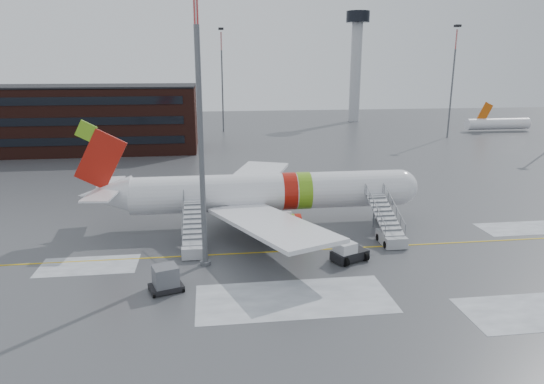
{
  "coord_description": "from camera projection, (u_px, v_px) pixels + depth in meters",
  "views": [
    {
      "loc": [
        -11.7,
        -41.12,
        16.4
      ],
      "look_at": [
        -5.65,
        4.79,
        4.0
      ],
      "focal_mm": 32.0,
      "sensor_mm": 36.0,
      "label": 1
    }
  ],
  "objects": [
    {
      "name": "control_tower",
      "position": [
        356.0,
        54.0,
        135.02
      ],
      "size": [
        6.4,
        6.4,
        30.0
      ],
      "color": "#B2B5BA",
      "rests_on": "ground"
    },
    {
      "name": "light_mast_near",
      "position": [
        200.0,
        114.0,
        37.42
      ],
      "size": [
        1.2,
        1.2,
        24.15
      ],
      "color": "#595B60",
      "rests_on": "ground"
    },
    {
      "name": "airliner",
      "position": [
        260.0,
        193.0,
        49.88
      ],
      "size": [
        35.03,
        32.97,
        11.18
      ],
      "color": "white",
      "rests_on": "ground"
    },
    {
      "name": "uld_container",
      "position": [
        166.0,
        279.0,
        35.76
      ],
      "size": [
        2.8,
        2.39,
        1.95
      ],
      "color": "black",
      "rests_on": "ground"
    },
    {
      "name": "light_mast_far_ne",
      "position": [
        453.0,
        75.0,
        106.21
      ],
      "size": [
        1.2,
        1.2,
        24.25
      ],
      "color": "#595B60",
      "rests_on": "ground"
    },
    {
      "name": "terminal_building",
      "position": [
        28.0,
        119.0,
        90.47
      ],
      "size": [
        62.0,
        16.11,
        12.3
      ],
      "color": "#3F1E16",
      "rests_on": "ground"
    },
    {
      "name": "airstair_fwd",
      "position": [
        389.0,
        231.0,
        45.68
      ],
      "size": [
        2.05,
        7.7,
        3.48
      ],
      "color": "#A8ABAF",
      "rests_on": "ground"
    },
    {
      "name": "ground",
      "position": [
        339.0,
        245.0,
        45.1
      ],
      "size": [
        260.0,
        260.0,
        0.0
      ],
      "primitive_type": "plane",
      "color": "#494C4F",
      "rests_on": "ground"
    },
    {
      "name": "airstair_aft",
      "position": [
        194.0,
        239.0,
        43.38
      ],
      "size": [
        2.05,
        7.7,
        3.48
      ],
      "color": "#BBBDC3",
      "rests_on": "ground"
    },
    {
      "name": "light_mast_far_n",
      "position": [
        222.0,
        74.0,
        115.21
      ],
      "size": [
        1.2,
        1.2,
        24.25
      ],
      "color": "#595B60",
      "rests_on": "ground"
    },
    {
      "name": "distant_aircraft",
      "position": [
        525.0,
        134.0,
        114.29
      ],
      "size": [
        35.0,
        18.0,
        8.0
      ],
      "primitive_type": null,
      "color": "#D8590C",
      "rests_on": "ground"
    },
    {
      "name": "pushback_tug",
      "position": [
        348.0,
        252.0,
        41.22
      ],
      "size": [
        3.47,
        3.12,
        1.75
      ],
      "color": "black",
      "rests_on": "ground"
    }
  ]
}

